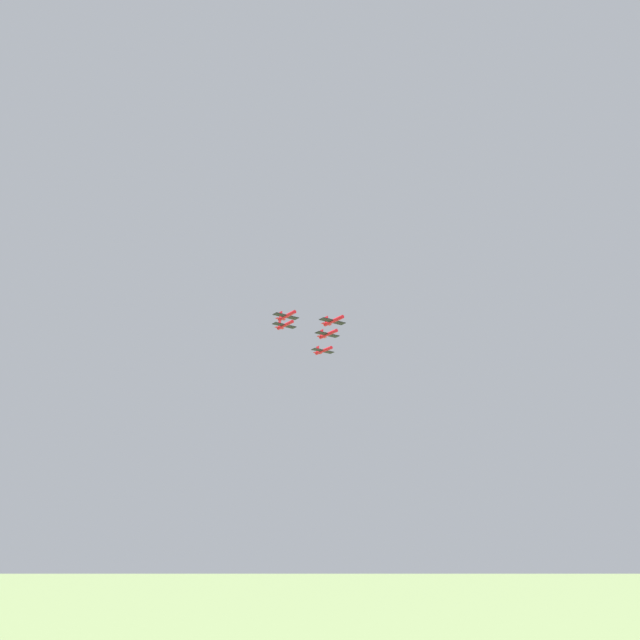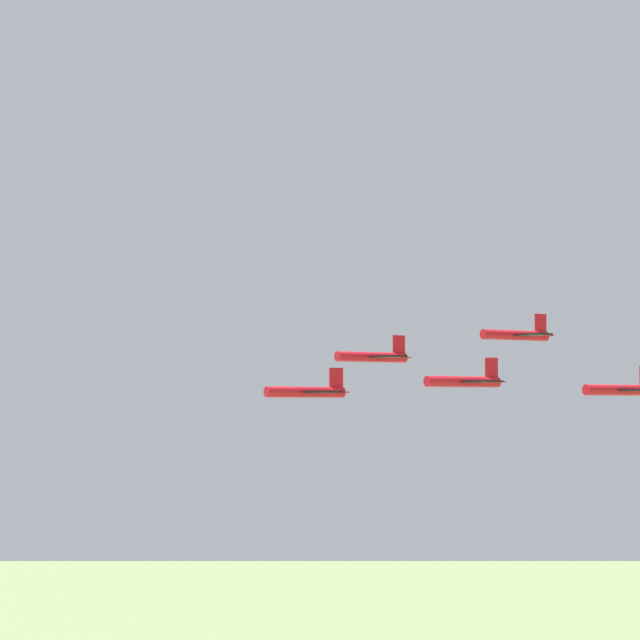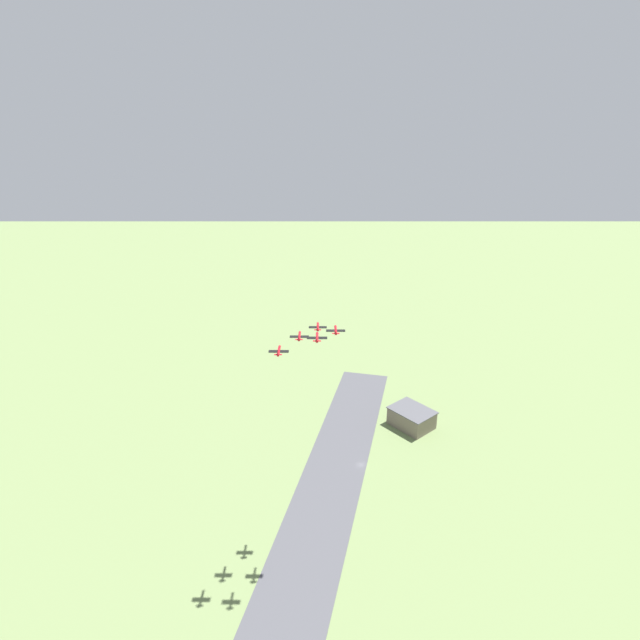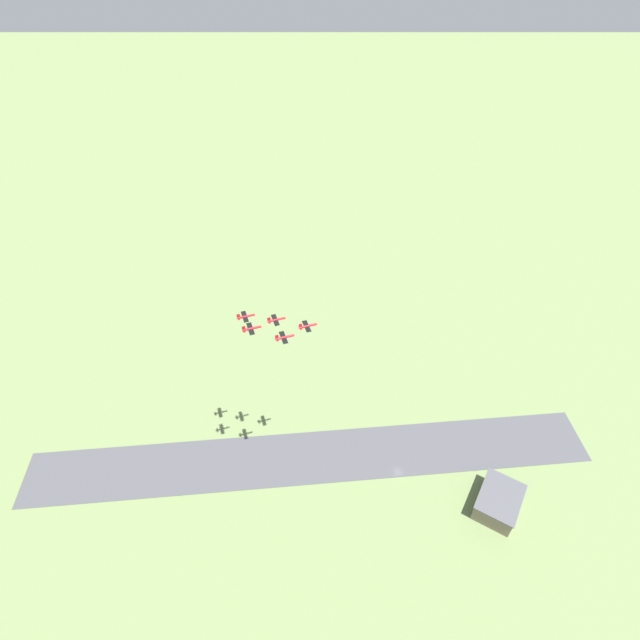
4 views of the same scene
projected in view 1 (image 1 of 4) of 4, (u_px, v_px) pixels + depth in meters
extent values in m
cylinder|color=red|center=(334.00, 321.00, 165.14)|extent=(6.65, 5.96, 0.97)
cube|color=black|center=(332.00, 321.00, 165.55)|extent=(6.48, 7.00, 0.16)
cube|color=red|center=(326.00, 320.00, 168.06)|extent=(1.15, 1.02, 1.95)
cube|color=red|center=(326.00, 324.00, 167.65)|extent=(2.59, 2.78, 0.11)
cylinder|color=red|center=(328.00, 334.00, 178.53)|extent=(6.65, 5.96, 0.97)
cube|color=black|center=(327.00, 334.00, 178.94)|extent=(6.48, 7.00, 0.16)
cube|color=red|center=(322.00, 333.00, 181.45)|extent=(1.15, 1.02, 1.95)
cube|color=red|center=(322.00, 337.00, 181.04)|extent=(2.59, 2.78, 0.11)
cylinder|color=red|center=(287.00, 316.00, 171.66)|extent=(6.65, 5.96, 0.97)
cube|color=black|center=(286.00, 316.00, 172.07)|extent=(6.48, 7.00, 0.16)
cube|color=red|center=(281.00, 315.00, 174.58)|extent=(1.15, 1.02, 1.95)
cube|color=red|center=(281.00, 319.00, 174.17)|extent=(2.59, 2.78, 0.11)
cylinder|color=red|center=(324.00, 350.00, 191.37)|extent=(6.65, 5.96, 0.97)
cube|color=black|center=(323.00, 351.00, 191.77)|extent=(6.48, 7.00, 0.16)
cube|color=red|center=(318.00, 349.00, 194.28)|extent=(1.15, 1.02, 1.95)
cube|color=red|center=(318.00, 353.00, 193.87)|extent=(2.59, 2.78, 0.11)
cylinder|color=red|center=(285.00, 325.00, 185.46)|extent=(6.65, 5.96, 0.97)
cube|color=black|center=(284.00, 325.00, 185.87)|extent=(6.48, 7.00, 0.16)
cube|color=red|center=(280.00, 324.00, 188.38)|extent=(1.15, 1.02, 1.95)
cube|color=red|center=(279.00, 328.00, 187.97)|extent=(2.59, 2.78, 0.11)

